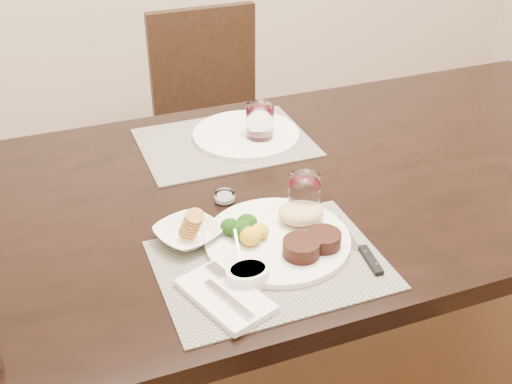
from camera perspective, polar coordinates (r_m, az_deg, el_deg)
name	(u,v)px	position (r m, az deg, el deg)	size (l,w,h in m)	color
ground_plane	(309,379)	(2.12, 4.71, -16.26)	(4.50, 4.50, 0.00)	#493017
dining_table	(320,203)	(1.68, 5.70, -0.94)	(2.00, 1.00, 0.75)	black
chair_far	(213,117)	(2.52, -3.83, 6.71)	(0.42, 0.42, 0.90)	black
placemat_near	(270,264)	(1.33, 1.26, -6.46)	(0.46, 0.34, 0.00)	slate
placemat_far	(225,142)	(1.79, -2.76, 4.43)	(0.46, 0.34, 0.00)	slate
dinner_plate	(285,235)	(1.38, 2.55, -3.84)	(0.31, 0.31, 0.06)	white
napkin_fork	(225,295)	(1.24, -2.76, -9.16)	(0.17, 0.22, 0.02)	white
steak_knife	(365,253)	(1.37, 9.63, -5.40)	(0.03, 0.22, 0.01)	silver
cracker_bowl	(188,233)	(1.39, -6.08, -3.67)	(0.17, 0.17, 0.06)	white
sauce_ramekin	(248,274)	(1.27, -0.72, -7.33)	(0.09, 0.13, 0.07)	white
wine_glass_near	(304,198)	(1.45, 4.29, -0.56)	(0.07, 0.07, 0.10)	silver
far_plate	(246,135)	(1.81, -0.90, 5.13)	(0.30, 0.30, 0.01)	white
wine_glass_far	(260,125)	(1.77, 0.34, 5.97)	(0.08, 0.08, 0.11)	silver
salt_cellar	(225,197)	(1.53, -2.81, -0.48)	(0.05, 0.05, 0.02)	silver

